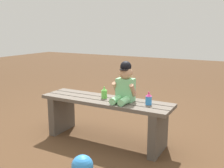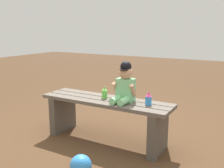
% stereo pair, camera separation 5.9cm
% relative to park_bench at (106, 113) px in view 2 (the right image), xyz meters
% --- Properties ---
extents(ground_plane, '(16.00, 16.00, 0.00)m').
position_rel_park_bench_xyz_m(ground_plane, '(0.00, 0.00, -0.30)').
color(ground_plane, '#4C331E').
extents(park_bench, '(1.40, 0.37, 0.46)m').
position_rel_park_bench_xyz_m(park_bench, '(0.00, 0.00, 0.00)').
color(park_bench, '#60564C').
rests_on(park_bench, ground_plane).
extents(child_figure, '(0.23, 0.27, 0.40)m').
position_rel_park_bench_xyz_m(child_figure, '(0.21, 0.02, 0.33)').
color(child_figure, '#7FCC8C').
rests_on(child_figure, park_bench).
extents(sippy_cup_left, '(0.06, 0.06, 0.12)m').
position_rel_park_bench_xyz_m(sippy_cup_left, '(-0.03, 0.03, 0.21)').
color(sippy_cup_left, '#66CC4C').
rests_on(sippy_cup_left, park_bench).
extents(sippy_cup_right, '(0.06, 0.06, 0.12)m').
position_rel_park_bench_xyz_m(sippy_cup_right, '(0.47, 0.03, 0.21)').
color(sippy_cup_right, '#338CE5').
rests_on(sippy_cup_right, park_bench).
extents(toy_ball, '(0.18, 0.18, 0.18)m').
position_rel_park_bench_xyz_m(toy_ball, '(0.18, -0.68, -0.22)').
color(toy_ball, '#338CE5').
rests_on(toy_ball, ground_plane).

